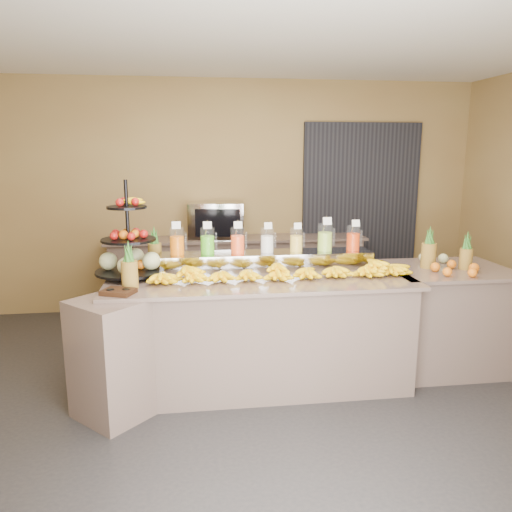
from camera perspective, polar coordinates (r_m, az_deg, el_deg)
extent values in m
plane|color=black|center=(4.19, 1.05, -15.86)|extent=(6.00, 6.00, 0.00)
cube|color=brown|center=(6.22, -2.41, 6.81)|extent=(6.00, 0.02, 2.80)
cube|color=silver|center=(3.80, 1.23, 24.96)|extent=(6.00, 5.00, 0.02)
cube|color=black|center=(6.54, 11.81, 5.05)|extent=(1.50, 0.06, 2.20)
cube|color=gray|center=(4.27, 0.46, -8.65)|extent=(2.40, 0.90, 0.90)
cube|color=gray|center=(4.13, 0.47, -2.60)|extent=(2.50, 1.00, 0.03)
cube|color=gray|center=(3.91, -15.93, -11.15)|extent=(0.71, 0.71, 0.90)
cube|color=gray|center=(4.89, 20.58, -6.77)|extent=(1.00, 0.80, 0.90)
cube|color=gray|center=(4.76, 20.98, -1.45)|extent=(1.08, 0.88, 0.03)
cube|color=gray|center=(6.13, -2.11, -2.29)|extent=(3.00, 0.50, 0.90)
cube|color=gray|center=(6.03, -2.14, 2.00)|extent=(3.10, 0.55, 0.03)
cube|color=gray|center=(4.40, 1.27, -0.52)|extent=(1.85, 0.30, 0.15)
cylinder|color=silver|center=(4.31, -9.02, 1.67)|extent=(0.13, 0.13, 0.23)
cylinder|color=#D75C00|center=(4.32, -9.01, 1.19)|extent=(0.12, 0.12, 0.16)
cylinder|color=gray|center=(4.31, -9.25, 2.37)|extent=(0.01, 0.01, 0.27)
cube|color=white|center=(4.23, -9.10, 3.49)|extent=(0.07, 0.02, 0.06)
cylinder|color=silver|center=(4.31, -5.56, 1.73)|extent=(0.12, 0.12, 0.23)
cylinder|color=#3FAE16|center=(4.32, -5.56, 1.26)|extent=(0.12, 0.12, 0.15)
cylinder|color=gray|center=(4.31, -5.79, 2.43)|extent=(0.01, 0.01, 0.27)
cube|color=white|center=(4.23, -5.57, 3.53)|extent=(0.07, 0.02, 0.06)
cylinder|color=silver|center=(4.33, -2.12, 1.80)|extent=(0.12, 0.12, 0.22)
cylinder|color=#FF4915|center=(4.33, -2.12, 1.34)|extent=(0.11, 0.11, 0.15)
cylinder|color=gray|center=(4.33, -2.34, 2.49)|extent=(0.01, 0.01, 0.27)
cube|color=white|center=(4.25, -2.06, 3.57)|extent=(0.07, 0.02, 0.06)
cylinder|color=silver|center=(4.36, 1.28, 1.81)|extent=(0.12, 0.12, 0.21)
cylinder|color=silver|center=(4.37, 1.28, 1.38)|extent=(0.11, 0.11, 0.15)
cylinder|color=gray|center=(4.36, 1.08, 2.46)|extent=(0.01, 0.01, 0.25)
cube|color=white|center=(4.29, 1.40, 3.48)|extent=(0.07, 0.02, 0.06)
cylinder|color=silver|center=(4.41, 4.62, 1.85)|extent=(0.11, 0.11, 0.21)
cylinder|color=gold|center=(4.41, 4.62, 1.43)|extent=(0.11, 0.11, 0.14)
cylinder|color=gray|center=(4.41, 4.43, 2.47)|extent=(0.01, 0.01, 0.24)
cube|color=white|center=(4.34, 4.80, 3.44)|extent=(0.07, 0.02, 0.06)
cylinder|color=silver|center=(4.47, 7.89, 2.13)|extent=(0.13, 0.13, 0.24)
cylinder|color=#8CB739|center=(4.47, 7.88, 1.65)|extent=(0.12, 0.12, 0.17)
cylinder|color=gray|center=(4.46, 7.67, 2.85)|extent=(0.01, 0.01, 0.29)
cube|color=white|center=(4.39, 8.16, 3.98)|extent=(0.08, 0.02, 0.07)
cylinder|color=silver|center=(4.55, 11.05, 2.05)|extent=(0.12, 0.12, 0.22)
cylinder|color=red|center=(4.55, 11.03, 1.62)|extent=(0.11, 0.11, 0.15)
cylinder|color=gray|center=(4.54, 10.85, 2.69)|extent=(0.01, 0.01, 0.26)
cube|color=white|center=(4.47, 11.34, 3.70)|extent=(0.07, 0.02, 0.06)
ellipsoid|color=yellow|center=(4.02, -10.62, -2.20)|extent=(0.26, 0.19, 0.11)
ellipsoid|color=yellow|center=(4.02, -7.25, -2.11)|extent=(0.26, 0.19, 0.11)
ellipsoid|color=yellow|center=(4.03, -3.88, -2.01)|extent=(0.26, 0.19, 0.11)
ellipsoid|color=yellow|center=(4.05, -0.53, -1.91)|extent=(0.26, 0.19, 0.11)
ellipsoid|color=yellow|center=(4.08, 2.77, -1.80)|extent=(0.26, 0.19, 0.11)
ellipsoid|color=yellow|center=(4.13, 6.01, -1.69)|extent=(0.26, 0.19, 0.11)
ellipsoid|color=yellow|center=(4.19, 9.15, -1.58)|extent=(0.26, 0.19, 0.11)
ellipsoid|color=yellow|center=(4.27, 12.20, -1.46)|extent=(0.26, 0.19, 0.11)
ellipsoid|color=yellow|center=(4.35, 15.14, -1.35)|extent=(0.26, 0.19, 0.11)
ellipsoid|color=yellow|center=(4.00, -7.96, -1.07)|extent=(0.22, 0.17, 0.10)
ellipsoid|color=yellow|center=(4.07, 2.78, -0.76)|extent=(0.22, 0.17, 0.10)
ellipsoid|color=yellow|center=(4.27, 12.85, -0.45)|extent=(0.22, 0.17, 0.10)
cylinder|color=black|center=(4.20, -14.43, 3.01)|extent=(0.04, 0.04, 0.80)
cylinder|color=black|center=(4.27, -14.19, -1.70)|extent=(0.69, 0.69, 0.02)
cylinder|color=black|center=(4.21, -14.37, 1.82)|extent=(0.54, 0.54, 0.02)
cylinder|color=black|center=(4.18, -14.56, 5.42)|extent=(0.39, 0.39, 0.02)
sphere|color=beige|center=(4.23, -11.86, -0.51)|extent=(0.15, 0.15, 0.15)
sphere|color=maroon|center=(4.19, -12.72, 2.49)|extent=(0.07, 0.07, 0.07)
sphere|color=orange|center=(4.27, -15.40, -1.07)|extent=(0.08, 0.08, 0.08)
cube|color=black|center=(3.77, -15.46, -3.96)|extent=(0.27, 0.24, 0.03)
cylinder|color=brown|center=(3.88, -14.23, -2.10)|extent=(0.13, 0.13, 0.21)
cone|color=#23501A|center=(3.84, -14.37, 0.59)|extent=(0.06, 0.06, 0.16)
cylinder|color=brown|center=(4.52, -11.47, 0.04)|extent=(0.12, 0.12, 0.22)
cone|color=#23501A|center=(4.48, -11.57, 2.43)|extent=(0.06, 0.06, 0.16)
cylinder|color=brown|center=(4.69, 19.11, 0.05)|extent=(0.12, 0.12, 0.22)
cylinder|color=brown|center=(4.76, 22.85, -0.29)|extent=(0.11, 0.11, 0.18)
ellipsoid|color=orange|center=(4.57, 21.87, -1.34)|extent=(0.33, 0.22, 0.08)
cube|color=gray|center=(5.98, -4.53, 4.10)|extent=(0.69, 0.51, 0.43)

